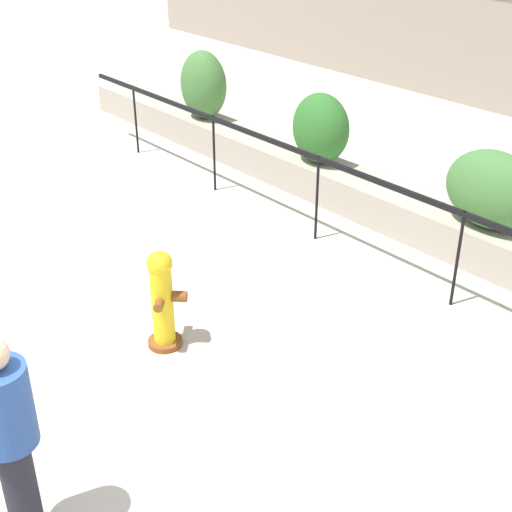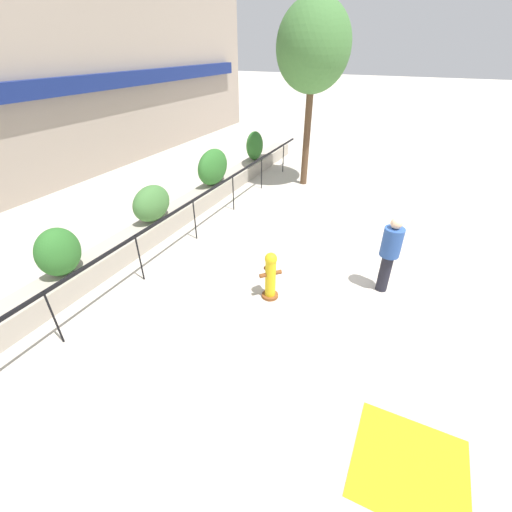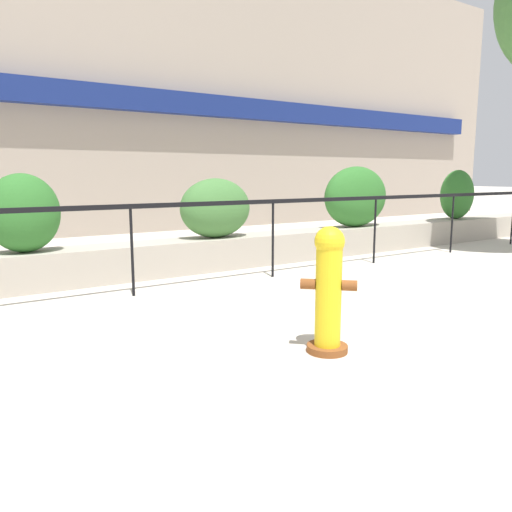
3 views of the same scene
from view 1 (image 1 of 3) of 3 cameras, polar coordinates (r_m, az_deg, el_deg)
planter_wall_low at (r=9.04m, az=19.51°, el=0.14°), size 18.00×0.70×0.50m
fence_railing_segment at (r=7.84m, az=16.23°, el=2.55°), size 15.00×0.05×1.15m
hedge_bush_0 at (r=12.45m, az=-4.23°, el=13.50°), size 0.91×0.70×1.15m
hedge_bush_1 at (r=10.47m, az=5.20°, el=10.14°), size 0.92×0.70×1.02m
hedge_bush_2 at (r=8.89m, az=18.40°, el=5.05°), size 1.22×0.70×0.95m
fire_hydrant at (r=7.15m, az=-7.49°, el=-3.42°), size 0.50×0.50×1.08m
pedestrian at (r=5.22m, az=-19.24°, el=-13.00°), size 0.54×0.54×1.73m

